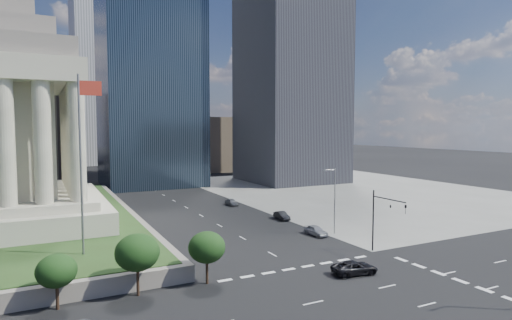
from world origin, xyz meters
TOP-DOWN VIEW (x-y plane):
  - ground at (0.00, 100.00)m, footprint 500.00×500.00m
  - sidewalk_ne at (46.00, 60.00)m, footprint 68.00×90.00m
  - flagpole at (-21.83, 24.00)m, footprint 2.52×0.24m
  - midrise_glass at (2.00, 95.00)m, footprint 26.00×26.00m
  - highrise_ne at (42.00, 85.00)m, footprint 26.00×28.00m
  - building_filler_ne at (32.00, 130.00)m, footprint 20.00×30.00m
  - building_filler_nw at (-30.00, 130.00)m, footprint 24.00×30.00m
  - traffic_signal_ne at (12.50, 13.70)m, footprint 0.30×5.74m
  - street_lamp_north at (13.33, 25.00)m, footprint 2.13×0.22m
  - pickup_truck at (4.48, 9.41)m, footprint 3.08×5.42m
  - parked_sedan_near at (10.46, 25.52)m, footprint 4.44×1.93m
  - parked_sedan_mid at (11.50, 37.41)m, footprint 1.74×4.23m
  - parked_sedan_far at (9.11, 53.94)m, footprint 4.12×1.77m

SIDE VIEW (x-z plane):
  - ground at x=0.00m, z-range 0.00..0.00m
  - sidewalk_ne at x=46.00m, z-range 0.00..0.03m
  - parked_sedan_mid at x=11.50m, z-range 0.00..1.36m
  - parked_sedan_far at x=9.11m, z-range 0.00..1.39m
  - pickup_truck at x=4.48m, z-range 0.00..1.43m
  - parked_sedan_near at x=10.46m, z-range 0.00..1.49m
  - traffic_signal_ne at x=12.50m, z-range 1.25..9.25m
  - street_lamp_north at x=13.33m, z-range 0.66..10.66m
  - building_filler_ne at x=32.00m, z-range 0.00..20.00m
  - flagpole at x=-21.83m, z-range 3.11..23.11m
  - building_filler_nw at x=-30.00m, z-range 0.00..28.00m
  - midrise_glass at x=2.00m, z-range 0.00..60.00m
  - highrise_ne at x=42.00m, z-range 0.00..100.00m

